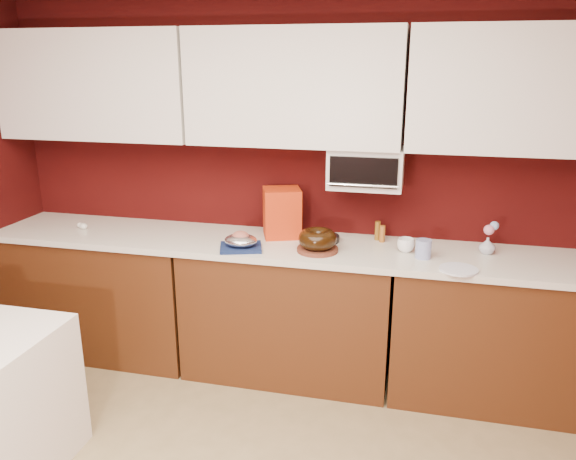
# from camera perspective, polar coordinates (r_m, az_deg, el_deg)

# --- Properties ---
(wall_back) EXTENTS (4.00, 0.02, 2.50)m
(wall_back) POSITION_cam_1_polar(r_m,az_deg,el_deg) (3.74, 1.20, 5.18)
(wall_back) COLOR #390807
(wall_back) RESTS_ON floor
(base_cabinet_left) EXTENTS (1.31, 0.58, 0.86)m
(base_cabinet_left) POSITION_cam_1_polar(r_m,az_deg,el_deg) (4.20, -18.02, -6.07)
(base_cabinet_left) COLOR #4E260F
(base_cabinet_left) RESTS_ON floor
(base_cabinet_center) EXTENTS (1.31, 0.58, 0.86)m
(base_cabinet_center) POSITION_cam_1_polar(r_m,az_deg,el_deg) (3.71, 0.08, -8.29)
(base_cabinet_center) COLOR #4E260F
(base_cabinet_center) RESTS_ON floor
(base_cabinet_right) EXTENTS (1.31, 0.58, 0.86)m
(base_cabinet_right) POSITION_cam_1_polar(r_m,az_deg,el_deg) (3.67, 21.10, -9.82)
(base_cabinet_right) COLOR #4E260F
(base_cabinet_right) RESTS_ON floor
(countertop) EXTENTS (4.00, 0.62, 0.04)m
(countertop) POSITION_cam_1_polar(r_m,az_deg,el_deg) (3.54, 0.08, -1.69)
(countertop) COLOR silver
(countertop) RESTS_ON base_cabinet_center
(upper_cabinet_left) EXTENTS (1.31, 0.33, 0.70)m
(upper_cabinet_left) POSITION_cam_1_polar(r_m,az_deg,el_deg) (4.02, -18.81, 13.77)
(upper_cabinet_left) COLOR white
(upper_cabinet_left) RESTS_ON wall_back
(upper_cabinet_center) EXTENTS (1.31, 0.33, 0.70)m
(upper_cabinet_center) POSITION_cam_1_polar(r_m,az_deg,el_deg) (3.50, 0.66, 14.30)
(upper_cabinet_center) COLOR white
(upper_cabinet_center) RESTS_ON wall_back
(upper_cabinet_right) EXTENTS (1.31, 0.33, 0.70)m
(upper_cabinet_right) POSITION_cam_1_polar(r_m,az_deg,el_deg) (3.46, 23.34, 12.93)
(upper_cabinet_right) COLOR white
(upper_cabinet_right) RESTS_ON wall_back
(toaster_oven) EXTENTS (0.45, 0.30, 0.25)m
(toaster_oven) POSITION_cam_1_polar(r_m,az_deg,el_deg) (3.50, 7.94, 6.31)
(toaster_oven) COLOR white
(toaster_oven) RESTS_ON upper_cabinet_center
(toaster_oven_door) EXTENTS (0.40, 0.02, 0.18)m
(toaster_oven_door) POSITION_cam_1_polar(r_m,az_deg,el_deg) (3.35, 7.66, 5.83)
(toaster_oven_door) COLOR black
(toaster_oven_door) RESTS_ON toaster_oven
(toaster_oven_handle) EXTENTS (0.42, 0.02, 0.02)m
(toaster_oven_handle) POSITION_cam_1_polar(r_m,az_deg,el_deg) (3.35, 7.58, 4.52)
(toaster_oven_handle) COLOR silver
(toaster_oven_handle) RESTS_ON toaster_oven
(cake_base) EXTENTS (0.27, 0.27, 0.02)m
(cake_base) POSITION_cam_1_polar(r_m,az_deg,el_deg) (3.39, 3.01, -1.99)
(cake_base) COLOR brown
(cake_base) RESTS_ON countertop
(bundt_cake) EXTENTS (0.29, 0.29, 0.09)m
(bundt_cake) POSITION_cam_1_polar(r_m,az_deg,el_deg) (3.37, 3.03, -0.89)
(bundt_cake) COLOR black
(bundt_cake) RESTS_ON cake_base
(navy_towel) EXTENTS (0.30, 0.28, 0.02)m
(navy_towel) POSITION_cam_1_polar(r_m,az_deg,el_deg) (3.45, -4.81, -1.77)
(navy_towel) COLOR #152350
(navy_towel) RESTS_ON countertop
(foil_ham_nest) EXTENTS (0.23, 0.20, 0.07)m
(foil_ham_nest) POSITION_cam_1_polar(r_m,az_deg,el_deg) (3.43, -4.83, -1.05)
(foil_ham_nest) COLOR white
(foil_ham_nest) RESTS_ON navy_towel
(roasted_ham) EXTENTS (0.12, 0.10, 0.07)m
(roasted_ham) POSITION_cam_1_polar(r_m,az_deg,el_deg) (3.42, -4.84, -0.65)
(roasted_ham) COLOR #B46152
(roasted_ham) RESTS_ON foil_ham_nest
(pandoro_box) EXTENTS (0.29, 0.28, 0.32)m
(pandoro_box) POSITION_cam_1_polar(r_m,az_deg,el_deg) (3.64, -0.61, 1.77)
(pandoro_box) COLOR #AA130B
(pandoro_box) RESTS_ON countertop
(dark_pan) EXTENTS (0.27, 0.27, 0.04)m
(dark_pan) POSITION_cam_1_polar(r_m,az_deg,el_deg) (3.59, 3.58, -0.84)
(dark_pan) COLOR black
(dark_pan) RESTS_ON countertop
(coffee_mug) EXTENTS (0.10, 0.10, 0.10)m
(coffee_mug) POSITION_cam_1_polar(r_m,az_deg,el_deg) (3.44, 11.88, -1.38)
(coffee_mug) COLOR white
(coffee_mug) RESTS_ON countertop
(blue_jar) EXTENTS (0.11, 0.11, 0.11)m
(blue_jar) POSITION_cam_1_polar(r_m,az_deg,el_deg) (3.36, 13.59, -1.88)
(blue_jar) COLOR #1B3799
(blue_jar) RESTS_ON countertop
(flower_vase) EXTENTS (0.10, 0.10, 0.11)m
(flower_vase) POSITION_cam_1_polar(r_m,az_deg,el_deg) (3.54, 19.59, -1.40)
(flower_vase) COLOR #AEB3C5
(flower_vase) RESTS_ON countertop
(flower_pink) EXTENTS (0.06, 0.06, 0.06)m
(flower_pink) POSITION_cam_1_polar(r_m,az_deg,el_deg) (3.51, 19.74, 0.01)
(flower_pink) COLOR pink
(flower_pink) RESTS_ON flower_vase
(flower_blue) EXTENTS (0.05, 0.05, 0.05)m
(flower_blue) POSITION_cam_1_polar(r_m,az_deg,el_deg) (3.53, 20.22, 0.41)
(flower_blue) COLOR #84A4D3
(flower_blue) RESTS_ON flower_vase
(china_plate) EXTENTS (0.27, 0.27, 0.01)m
(china_plate) POSITION_cam_1_polar(r_m,az_deg,el_deg) (3.23, 16.95, -3.85)
(china_plate) COLOR white
(china_plate) RESTS_ON countertop
(amber_bottle) EXTENTS (0.05, 0.05, 0.11)m
(amber_bottle) POSITION_cam_1_polar(r_m,az_deg,el_deg) (3.60, 9.55, -0.38)
(amber_bottle) COLOR #98551B
(amber_bottle) RESTS_ON countertop
(egg_left) EXTENTS (0.06, 0.06, 0.04)m
(egg_left) POSITION_cam_1_polar(r_m,az_deg,el_deg) (4.11, -20.34, 0.46)
(egg_left) COLOR white
(egg_left) RESTS_ON countertop
(egg_right) EXTENTS (0.07, 0.06, 0.04)m
(egg_right) POSITION_cam_1_polar(r_m,az_deg,el_deg) (4.07, -20.06, 0.37)
(egg_right) COLOR silver
(egg_right) RESTS_ON countertop
(amber_bottle_tall) EXTENTS (0.04, 0.04, 0.12)m
(amber_bottle_tall) POSITION_cam_1_polar(r_m,az_deg,el_deg) (3.64, 9.09, -0.07)
(amber_bottle_tall) COLOR brown
(amber_bottle_tall) RESTS_ON countertop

